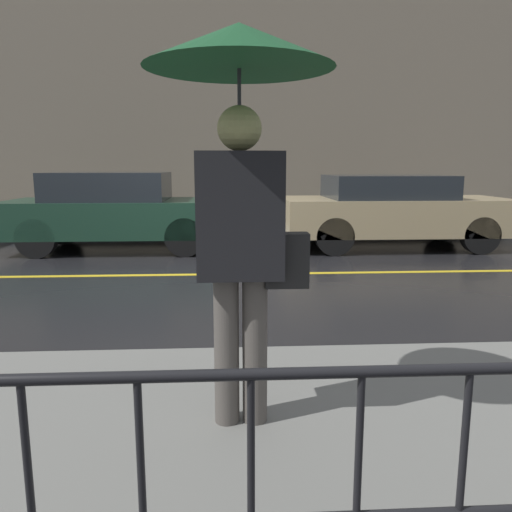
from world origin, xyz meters
The scene contains 9 objects.
ground_plane centered at (0.00, 0.00, 0.00)m, with size 80.00×80.00×0.00m, color black.
sidewalk_near centered at (0.00, -4.86, 0.07)m, with size 28.00×2.77×0.15m.
sidewalk_far centered at (0.00, 4.28, 0.07)m, with size 28.00×1.60×0.15m.
lane_marking centered at (0.00, 0.00, 0.00)m, with size 25.20×0.12×0.01m.
building_storefront centered at (0.00, 5.23, 3.17)m, with size 28.00×0.30×6.34m.
railing_foreground centered at (0.00, -6.00, 0.70)m, with size 12.00×0.04×0.88m.
pedestrian centered at (0.66, -4.67, 1.80)m, with size 0.99×0.99×2.17m.
car_dark_green centered at (-1.53, 2.36, 0.77)m, with size 4.20×1.79×1.49m.
car_tan centered at (3.84, 2.36, 0.75)m, with size 4.39×1.90×1.43m.
Camera 1 is at (0.59, -7.34, 1.60)m, focal length 35.00 mm.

